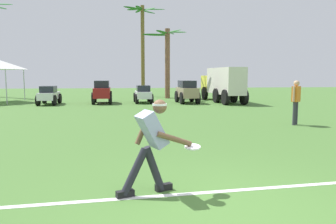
{
  "coord_description": "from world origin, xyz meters",
  "views": [
    {
      "loc": [
        -1.16,
        -3.87,
        1.76
      ],
      "look_at": [
        -0.29,
        3.59,
        0.9
      ],
      "focal_mm": 35.0,
      "sensor_mm": 36.0,
      "label": 1
    }
  ],
  "objects_px": {
    "parked_car_slot_c": "(143,94)",
    "box_truck": "(222,83)",
    "parked_car_slot_a": "(49,95)",
    "palm_tree_left_of_centre": "(143,41)",
    "teammate_near_sideline": "(296,98)",
    "parked_car_slot_b": "(102,91)",
    "frisbee_in_flight": "(192,147)",
    "frisbee_thrower": "(151,141)",
    "parked_car_slot_d": "(187,91)",
    "palm_tree_right_of_centre": "(167,57)"
  },
  "relations": [
    {
      "from": "palm_tree_left_of_centre",
      "to": "parked_car_slot_b",
      "type": "bearing_deg",
      "value": -114.36
    },
    {
      "from": "frisbee_in_flight",
      "to": "parked_car_slot_c",
      "type": "bearing_deg",
      "value": 90.4
    },
    {
      "from": "teammate_near_sideline",
      "to": "parked_car_slot_c",
      "type": "height_order",
      "value": "teammate_near_sideline"
    },
    {
      "from": "teammate_near_sideline",
      "to": "frisbee_in_flight",
      "type": "bearing_deg",
      "value": -128.59
    },
    {
      "from": "frisbee_in_flight",
      "to": "box_truck",
      "type": "height_order",
      "value": "box_truck"
    },
    {
      "from": "parked_car_slot_c",
      "to": "palm_tree_right_of_centre",
      "type": "distance_m",
      "value": 4.96
    },
    {
      "from": "parked_car_slot_a",
      "to": "parked_car_slot_b",
      "type": "xyz_separation_m",
      "value": [
        3.07,
        0.48,
        0.18
      ]
    },
    {
      "from": "box_truck",
      "to": "palm_tree_left_of_centre",
      "type": "xyz_separation_m",
      "value": [
        -4.91,
        5.88,
        3.21
      ]
    },
    {
      "from": "teammate_near_sideline",
      "to": "parked_car_slot_d",
      "type": "distance_m",
      "value": 9.59
    },
    {
      "from": "parked_car_slot_d",
      "to": "palm_tree_right_of_centre",
      "type": "xyz_separation_m",
      "value": [
        -0.76,
        4.27,
        2.32
      ]
    },
    {
      "from": "frisbee_in_flight",
      "to": "parked_car_slot_a",
      "type": "bearing_deg",
      "value": 110.45
    },
    {
      "from": "parked_car_slot_d",
      "to": "palm_tree_right_of_centre",
      "type": "relative_size",
      "value": 0.47
    },
    {
      "from": "teammate_near_sideline",
      "to": "parked_car_slot_a",
      "type": "relative_size",
      "value": 0.7
    },
    {
      "from": "parked_car_slot_c",
      "to": "palm_tree_right_of_centre",
      "type": "relative_size",
      "value": 0.44
    },
    {
      "from": "frisbee_in_flight",
      "to": "parked_car_slot_c",
      "type": "relative_size",
      "value": 0.12
    },
    {
      "from": "teammate_near_sideline",
      "to": "parked_car_slot_b",
      "type": "xyz_separation_m",
      "value": [
        -7.48,
        9.72,
        -0.2
      ]
    },
    {
      "from": "parked_car_slot_d",
      "to": "palm_tree_right_of_centre",
      "type": "height_order",
      "value": "palm_tree_right_of_centre"
    },
    {
      "from": "parked_car_slot_a",
      "to": "palm_tree_right_of_centre",
      "type": "distance_m",
      "value": 9.08
    },
    {
      "from": "frisbee_thrower",
      "to": "palm_tree_left_of_centre",
      "type": "height_order",
      "value": "palm_tree_left_of_centre"
    },
    {
      "from": "frisbee_in_flight",
      "to": "parked_car_slot_c",
      "type": "xyz_separation_m",
      "value": [
        -0.11,
        15.86,
        -0.11
      ]
    },
    {
      "from": "frisbee_thrower",
      "to": "palm_tree_left_of_centre",
      "type": "xyz_separation_m",
      "value": [
        0.76,
        21.93,
        3.65
      ]
    },
    {
      "from": "parked_car_slot_a",
      "to": "parked_car_slot_b",
      "type": "relative_size",
      "value": 0.93
    },
    {
      "from": "box_truck",
      "to": "parked_car_slot_c",
      "type": "bearing_deg",
      "value": -178.12
    },
    {
      "from": "box_truck",
      "to": "parked_car_slot_a",
      "type": "bearing_deg",
      "value": -176.17
    },
    {
      "from": "teammate_near_sideline",
      "to": "parked_car_slot_c",
      "type": "distance_m",
      "value": 10.98
    },
    {
      "from": "parked_car_slot_c",
      "to": "parked_car_slot_d",
      "type": "distance_m",
      "value": 2.77
    },
    {
      "from": "frisbee_in_flight",
      "to": "parked_car_slot_d",
      "type": "height_order",
      "value": "parked_car_slot_d"
    },
    {
      "from": "frisbee_in_flight",
      "to": "teammate_near_sideline",
      "type": "relative_size",
      "value": 0.18
    },
    {
      "from": "frisbee_thrower",
      "to": "parked_car_slot_d",
      "type": "relative_size",
      "value": 0.58
    },
    {
      "from": "parked_car_slot_c",
      "to": "box_truck",
      "type": "distance_m",
      "value": 5.2
    },
    {
      "from": "parked_car_slot_a",
      "to": "parked_car_slot_c",
      "type": "relative_size",
      "value": 0.99
    },
    {
      "from": "parked_car_slot_a",
      "to": "parked_car_slot_c",
      "type": "bearing_deg",
      "value": 5.62
    },
    {
      "from": "frisbee_in_flight",
      "to": "parked_car_slot_d",
      "type": "bearing_deg",
      "value": 80.37
    },
    {
      "from": "frisbee_thrower",
      "to": "teammate_near_sideline",
      "type": "height_order",
      "value": "teammate_near_sideline"
    },
    {
      "from": "teammate_near_sideline",
      "to": "parked_car_slot_d",
      "type": "relative_size",
      "value": 0.65
    },
    {
      "from": "teammate_near_sideline",
      "to": "parked_car_slot_a",
      "type": "bearing_deg",
      "value": 138.78
    },
    {
      "from": "parked_car_slot_a",
      "to": "parked_car_slot_d",
      "type": "distance_m",
      "value": 8.32
    },
    {
      "from": "teammate_near_sideline",
      "to": "palm_tree_left_of_centre",
      "type": "bearing_deg",
      "value": 106.55
    },
    {
      "from": "frisbee_thrower",
      "to": "parked_car_slot_a",
      "type": "relative_size",
      "value": 0.63
    },
    {
      "from": "frisbee_thrower",
      "to": "teammate_near_sideline",
      "type": "relative_size",
      "value": 0.89
    },
    {
      "from": "frisbee_thrower",
      "to": "teammate_near_sideline",
      "type": "bearing_deg",
      "value": 48.1
    },
    {
      "from": "teammate_near_sideline",
      "to": "palm_tree_right_of_centre",
      "type": "height_order",
      "value": "palm_tree_right_of_centre"
    },
    {
      "from": "teammate_near_sideline",
      "to": "parked_car_slot_b",
      "type": "height_order",
      "value": "teammate_near_sideline"
    },
    {
      "from": "parked_car_slot_c",
      "to": "box_truck",
      "type": "relative_size",
      "value": 0.38
    },
    {
      "from": "parked_car_slot_b",
      "to": "teammate_near_sideline",
      "type": "bearing_deg",
      "value": -52.42
    },
    {
      "from": "frisbee_thrower",
      "to": "box_truck",
      "type": "relative_size",
      "value": 0.23
    },
    {
      "from": "box_truck",
      "to": "palm_tree_left_of_centre",
      "type": "bearing_deg",
      "value": 129.88
    },
    {
      "from": "parked_car_slot_c",
      "to": "frisbee_thrower",
      "type": "bearing_deg",
      "value": -91.84
    },
    {
      "from": "frisbee_thrower",
      "to": "parked_car_slot_b",
      "type": "bearing_deg",
      "value": 97.27
    },
    {
      "from": "parked_car_slot_c",
      "to": "parked_car_slot_a",
      "type": "bearing_deg",
      "value": -174.38
    }
  ]
}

